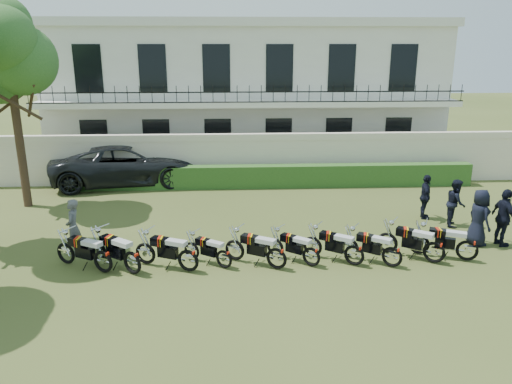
{
  "coord_description": "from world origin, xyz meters",
  "views": [
    {
      "loc": [
        -0.87,
        -14.38,
        6.24
      ],
      "look_at": [
        -0.05,
        1.64,
        1.44
      ],
      "focal_mm": 35.0,
      "sensor_mm": 36.0,
      "label": 1
    }
  ],
  "objects_px": {
    "motorcycle_6": "(355,250)",
    "officer_5": "(425,197)",
    "motorcycle_4": "(277,253)",
    "tree_west_near": "(8,53)",
    "motorcycle_7": "(392,252)",
    "motorcycle_8": "(435,247)",
    "officer_2": "(504,218)",
    "motorcycle_9": "(468,246)",
    "inspector": "(73,227)",
    "motorcycle_3": "(224,255)",
    "motorcycle_1": "(132,257)",
    "officer_3": "(479,217)",
    "officer_4": "(456,203)",
    "motorcycle_0": "(103,256)",
    "suv": "(128,164)",
    "motorcycle_2": "(188,255)",
    "motorcycle_5": "(312,252)"
  },
  "relations": [
    {
      "from": "motorcycle_6",
      "to": "officer_5",
      "type": "distance_m",
      "value": 5.33
    },
    {
      "from": "motorcycle_4",
      "to": "officer_5",
      "type": "bearing_deg",
      "value": -25.57
    },
    {
      "from": "tree_west_near",
      "to": "motorcycle_4",
      "type": "relative_size",
      "value": 4.42
    },
    {
      "from": "motorcycle_7",
      "to": "motorcycle_8",
      "type": "distance_m",
      "value": 1.33
    },
    {
      "from": "motorcycle_4",
      "to": "officer_2",
      "type": "distance_m",
      "value": 7.49
    },
    {
      "from": "motorcycle_9",
      "to": "inspector",
      "type": "relative_size",
      "value": 1.06
    },
    {
      "from": "motorcycle_3",
      "to": "inspector",
      "type": "distance_m",
      "value": 4.77
    },
    {
      "from": "tree_west_near",
      "to": "officer_5",
      "type": "distance_m",
      "value": 16.17
    },
    {
      "from": "motorcycle_7",
      "to": "motorcycle_9",
      "type": "relative_size",
      "value": 0.88
    },
    {
      "from": "motorcycle_1",
      "to": "motorcycle_6",
      "type": "distance_m",
      "value": 6.33
    },
    {
      "from": "officer_3",
      "to": "officer_4",
      "type": "xyz_separation_m",
      "value": [
        0.03,
        1.75,
        -0.08
      ]
    },
    {
      "from": "motorcycle_4",
      "to": "motorcycle_9",
      "type": "bearing_deg",
      "value": -57.73
    },
    {
      "from": "motorcycle_0",
      "to": "officer_3",
      "type": "xyz_separation_m",
      "value": [
        11.5,
        1.53,
        0.41
      ]
    },
    {
      "from": "suv",
      "to": "officer_5",
      "type": "xyz_separation_m",
      "value": [
        11.84,
        -5.39,
        -0.1
      ]
    },
    {
      "from": "motorcycle_2",
      "to": "motorcycle_4",
      "type": "relative_size",
      "value": 1.08
    },
    {
      "from": "motorcycle_1",
      "to": "motorcycle_3",
      "type": "bearing_deg",
      "value": -47.32
    },
    {
      "from": "officer_2",
      "to": "motorcycle_2",
      "type": "bearing_deg",
      "value": 90.83
    },
    {
      "from": "motorcycle_6",
      "to": "officer_4",
      "type": "relative_size",
      "value": 0.99
    },
    {
      "from": "motorcycle_4",
      "to": "officer_2",
      "type": "height_order",
      "value": "officer_2"
    },
    {
      "from": "motorcycle_6",
      "to": "suv",
      "type": "distance_m",
      "value": 12.48
    },
    {
      "from": "motorcycle_3",
      "to": "motorcycle_8",
      "type": "xyz_separation_m",
      "value": [
        6.16,
        0.04,
        0.08
      ]
    },
    {
      "from": "motorcycle_9",
      "to": "motorcycle_2",
      "type": "bearing_deg",
      "value": 116.61
    },
    {
      "from": "inspector",
      "to": "officer_2",
      "type": "relative_size",
      "value": 0.94
    },
    {
      "from": "motorcycle_0",
      "to": "officer_5",
      "type": "height_order",
      "value": "officer_5"
    },
    {
      "from": "motorcycle_4",
      "to": "motorcycle_8",
      "type": "bearing_deg",
      "value": -58.26
    },
    {
      "from": "motorcycle_2",
      "to": "officer_2",
      "type": "height_order",
      "value": "officer_2"
    },
    {
      "from": "motorcycle_1",
      "to": "motorcycle_4",
      "type": "bearing_deg",
      "value": -51.4
    },
    {
      "from": "motorcycle_4",
      "to": "officer_5",
      "type": "relative_size",
      "value": 1.07
    },
    {
      "from": "motorcycle_5",
      "to": "inspector",
      "type": "distance_m",
      "value": 7.23
    },
    {
      "from": "motorcycle_2",
      "to": "motorcycle_7",
      "type": "relative_size",
      "value": 1.18
    },
    {
      "from": "suv",
      "to": "officer_5",
      "type": "distance_m",
      "value": 13.01
    },
    {
      "from": "tree_west_near",
      "to": "motorcycle_5",
      "type": "relative_size",
      "value": 5.3
    },
    {
      "from": "motorcycle_7",
      "to": "motorcycle_8",
      "type": "xyz_separation_m",
      "value": [
        1.32,
        0.21,
        0.03
      ]
    },
    {
      "from": "inspector",
      "to": "tree_west_near",
      "type": "bearing_deg",
      "value": -149.14
    },
    {
      "from": "motorcycle_2",
      "to": "suv",
      "type": "xyz_separation_m",
      "value": [
        -3.49,
        9.51,
        0.41
      ]
    },
    {
      "from": "motorcycle_1",
      "to": "motorcycle_5",
      "type": "bearing_deg",
      "value": -50.19
    },
    {
      "from": "motorcycle_8",
      "to": "officer_4",
      "type": "distance_m",
      "value": 3.71
    },
    {
      "from": "officer_3",
      "to": "inspector",
      "type": "bearing_deg",
      "value": 80.86
    },
    {
      "from": "motorcycle_0",
      "to": "motorcycle_4",
      "type": "height_order",
      "value": "motorcycle_0"
    },
    {
      "from": "tree_west_near",
      "to": "motorcycle_2",
      "type": "bearing_deg",
      "value": -43.01
    },
    {
      "from": "motorcycle_7",
      "to": "motorcycle_2",
      "type": "bearing_deg",
      "value": 124.26
    },
    {
      "from": "motorcycle_3",
      "to": "officer_3",
      "type": "xyz_separation_m",
      "value": [
        8.11,
        1.41,
        0.49
      ]
    },
    {
      "from": "motorcycle_8",
      "to": "motorcycle_5",
      "type": "bearing_deg",
      "value": 125.54
    },
    {
      "from": "suv",
      "to": "inspector",
      "type": "xyz_separation_m",
      "value": [
        -0.08,
        -8.05,
        -0.05
      ]
    },
    {
      "from": "motorcycle_9",
      "to": "suv",
      "type": "bearing_deg",
      "value": 76.25
    },
    {
      "from": "motorcycle_4",
      "to": "motorcycle_6",
      "type": "bearing_deg",
      "value": -57.06
    },
    {
      "from": "motorcycle_0",
      "to": "motorcycle_7",
      "type": "xyz_separation_m",
      "value": [
        8.23,
        -0.04,
        -0.03
      ]
    },
    {
      "from": "motorcycle_4",
      "to": "motorcycle_7",
      "type": "xyz_separation_m",
      "value": [
        3.34,
        -0.03,
        -0.02
      ]
    },
    {
      "from": "inspector",
      "to": "motorcycle_1",
      "type": "bearing_deg",
      "value": 50.18
    },
    {
      "from": "suv",
      "to": "officer_3",
      "type": "distance_m",
      "value": 14.89
    }
  ]
}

